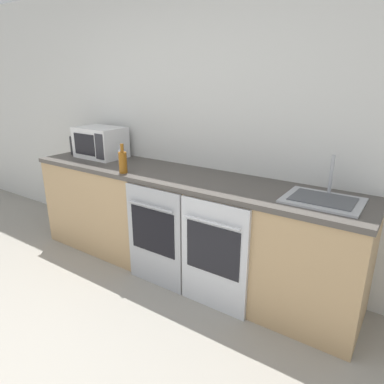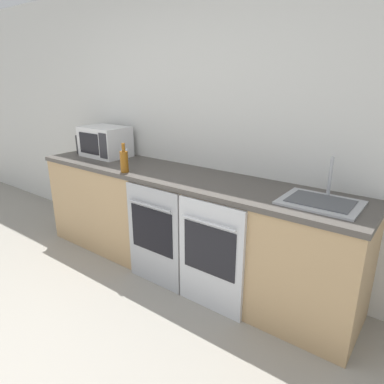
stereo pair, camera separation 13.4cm
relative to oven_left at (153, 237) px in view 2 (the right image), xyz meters
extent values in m
cube|color=silver|center=(0.03, 0.68, 0.85)|extent=(10.00, 0.06, 2.60)
cube|color=tan|center=(0.03, 0.33, 0.00)|extent=(3.13, 0.63, 0.89)
cube|color=#4C4742|center=(0.03, 0.33, 0.46)|extent=(3.16, 0.66, 0.04)
cube|color=#A8AAAF|center=(0.00, 0.00, -0.01)|extent=(0.57, 0.03, 0.88)
cube|color=black|center=(0.00, -0.02, 0.06)|extent=(0.45, 0.01, 0.39)
cylinder|color=#A8AAAF|center=(0.00, -0.04, 0.29)|extent=(0.46, 0.02, 0.02)
cube|color=silver|center=(0.58, 0.00, -0.01)|extent=(0.57, 0.03, 0.88)
cube|color=black|center=(0.58, -0.02, 0.06)|extent=(0.45, 0.01, 0.39)
cylinder|color=silver|center=(0.58, -0.04, 0.29)|extent=(0.46, 0.02, 0.02)
cube|color=silver|center=(-1.05, 0.42, 0.64)|extent=(0.49, 0.35, 0.31)
cube|color=black|center=(-1.09, 0.24, 0.64)|extent=(0.30, 0.01, 0.21)
cube|color=#2D2D33|center=(-0.87, 0.24, 0.64)|extent=(0.11, 0.01, 0.25)
cylinder|color=#8C5114|center=(-0.40, 0.09, 0.57)|extent=(0.07, 0.07, 0.19)
cylinder|color=#8C5114|center=(-0.40, 0.09, 0.70)|extent=(0.03, 0.03, 0.07)
cylinder|color=silver|center=(-0.65, 0.32, 0.55)|extent=(0.07, 0.07, 0.14)
cylinder|color=silver|center=(-0.65, 0.32, 0.64)|extent=(0.03, 0.03, 0.05)
cylinder|color=#232326|center=(-1.39, 0.38, 0.58)|extent=(0.15, 0.15, 0.19)
cylinder|color=#262628|center=(-1.39, 0.38, 0.68)|extent=(0.08, 0.08, 0.01)
cube|color=#A8AAAF|center=(1.24, 0.32, 0.49)|extent=(0.51, 0.40, 0.01)
cube|color=#4C4F54|center=(1.24, 0.32, 0.50)|extent=(0.41, 0.28, 0.01)
cylinder|color=#A8AAAF|center=(1.24, 0.48, 0.63)|extent=(0.02, 0.02, 0.28)
camera|label=1|loc=(1.73, -1.97, 1.27)|focal=32.00mm
camera|label=2|loc=(1.84, -1.89, 1.27)|focal=32.00mm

